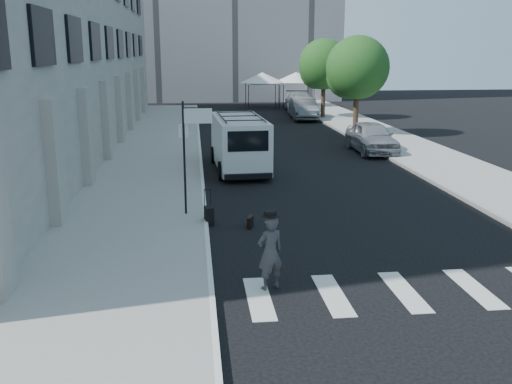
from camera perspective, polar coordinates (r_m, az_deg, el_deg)
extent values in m
plane|color=black|center=(15.22, 2.77, -5.72)|extent=(120.00, 120.00, 0.00)
cube|color=gray|center=(30.63, -9.86, 4.28)|extent=(4.50, 48.00, 0.15)
cube|color=gray|center=(36.31, 11.99, 5.68)|extent=(4.00, 56.00, 0.15)
cube|color=gray|center=(33.45, -22.99, 14.41)|extent=(10.00, 44.00, 12.00)
cylinder|color=black|center=(17.64, -7.18, 3.33)|extent=(0.07, 0.07, 3.50)
cube|color=white|center=(17.53, -7.26, 6.08)|extent=(0.30, 0.03, 0.42)
cube|color=white|center=(17.45, -5.82, 7.57)|extent=(0.85, 0.06, 0.45)
cylinder|color=black|center=(35.74, 9.94, 7.78)|extent=(0.32, 0.32, 2.80)
sphere|color=#154417|center=(35.56, 10.13, 12.16)|extent=(3.80, 3.80, 3.80)
sphere|color=#154417|center=(36.05, 9.20, 11.31)|extent=(2.66, 2.66, 2.66)
cylinder|color=black|center=(44.42, 6.73, 9.07)|extent=(0.32, 0.32, 2.80)
sphere|color=#154417|center=(44.27, 6.83, 12.59)|extent=(3.80, 3.80, 3.80)
sphere|color=#154417|center=(44.79, 6.12, 11.89)|extent=(2.66, 2.66, 2.66)
cylinder|color=black|center=(51.14, -0.75, 9.46)|extent=(0.06, 0.06, 2.20)
cylinder|color=black|center=(51.48, 2.40, 9.48)|extent=(0.06, 0.06, 2.20)
cylinder|color=black|center=(53.92, -1.04, 9.69)|extent=(0.06, 0.06, 2.20)
cylinder|color=black|center=(54.24, 1.95, 9.71)|extent=(0.06, 0.06, 2.20)
cube|color=white|center=(52.60, 0.65, 10.84)|extent=(3.00, 3.00, 0.12)
cone|color=white|center=(52.57, 0.65, 11.38)|extent=(4.00, 4.00, 0.90)
cylinder|color=black|center=(52.03, 2.76, 9.52)|extent=(0.06, 0.06, 2.20)
cylinder|color=black|center=(52.54, 5.82, 9.51)|extent=(0.06, 0.06, 2.20)
cylinder|color=black|center=(54.79, 2.30, 9.75)|extent=(0.06, 0.06, 2.20)
cylinder|color=black|center=(55.27, 5.21, 9.74)|extent=(0.06, 0.06, 2.20)
cube|color=white|center=(53.57, 4.04, 10.86)|extent=(3.00, 3.00, 0.12)
cone|color=white|center=(53.54, 4.05, 11.40)|extent=(4.00, 4.00, 0.90)
imported|color=#38383A|center=(12.48, 1.42, -6.10)|extent=(0.72, 0.61, 1.68)
cube|color=black|center=(16.96, -0.59, -3.01)|extent=(0.24, 0.46, 0.34)
cube|color=black|center=(17.24, -4.72, -2.39)|extent=(0.31, 0.42, 0.56)
cylinder|color=black|center=(17.25, -5.18, -0.61)|extent=(0.02, 0.02, 0.53)
cylinder|color=black|center=(17.29, -4.56, -0.56)|extent=(0.02, 0.02, 0.53)
cube|color=black|center=(17.21, -4.89, 0.25)|extent=(0.21, 0.07, 0.03)
cube|color=silver|center=(24.91, -1.67, 5.02)|extent=(2.25, 5.50, 2.10)
cube|color=silver|center=(27.88, -2.44, 4.94)|extent=(1.94, 0.99, 1.10)
cube|color=black|center=(22.21, -0.80, 5.11)|extent=(1.61, 0.15, 0.80)
cylinder|color=black|center=(26.82, -4.20, 3.75)|extent=(0.32, 0.77, 0.76)
cylinder|color=black|center=(27.04, -0.17, 3.87)|extent=(0.32, 0.77, 0.76)
cylinder|color=black|center=(23.20, -3.43, 2.15)|extent=(0.32, 0.77, 0.76)
cylinder|color=black|center=(23.45, 1.21, 2.30)|extent=(0.32, 0.77, 0.76)
imported|color=gray|center=(30.04, 11.48, 5.41)|extent=(1.90, 4.69, 1.59)
imported|color=#4C4F52|center=(43.93, 4.76, 8.32)|extent=(2.06, 5.17, 1.67)
imported|color=#96999D|center=(49.81, 4.35, 8.99)|extent=(2.97, 5.99, 1.67)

